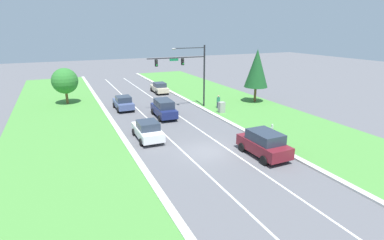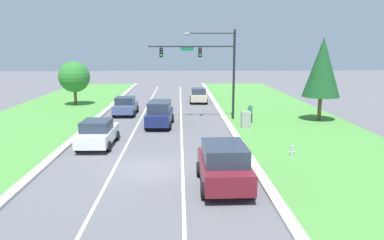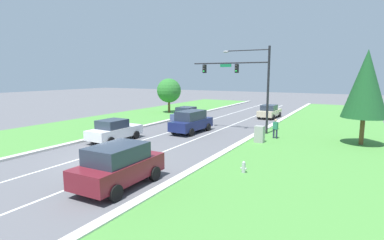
# 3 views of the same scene
# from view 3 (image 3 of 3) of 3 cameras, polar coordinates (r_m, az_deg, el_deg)

# --- Properties ---
(ground_plane) EXTENTS (160.00, 160.00, 0.00)m
(ground_plane) POSITION_cam_3_polar(r_m,az_deg,el_deg) (19.14, -16.52, -7.67)
(ground_plane) COLOR #5B5B60
(curb_strip_right) EXTENTS (0.50, 90.00, 0.15)m
(curb_strip_right) POSITION_cam_3_polar(r_m,az_deg,el_deg) (15.73, -1.68, -10.58)
(curb_strip_right) COLOR beige
(curb_strip_right) RESTS_ON ground_plane
(curb_strip_left) EXTENTS (0.50, 90.00, 0.15)m
(curb_strip_left) POSITION_cam_3_polar(r_m,az_deg,el_deg) (23.40, -26.31, -5.08)
(curb_strip_left) COLOR beige
(curb_strip_left) RESTS_ON ground_plane
(grass_verge_right) EXTENTS (10.00, 90.00, 0.08)m
(grass_verge_right) POSITION_cam_3_polar(r_m,az_deg,el_deg) (13.98, 17.71, -13.66)
(grass_verge_right) COLOR #4C8E3D
(grass_verge_right) RESTS_ON ground_plane
(grass_verge_left) EXTENTS (10.00, 90.00, 0.08)m
(grass_verge_left) POSITION_cam_3_polar(r_m,az_deg,el_deg) (27.82, -32.50, -3.56)
(grass_verge_left) COLOR #4C8E3D
(grass_verge_left) RESTS_ON ground_plane
(lane_stripe_inner_left) EXTENTS (0.14, 81.00, 0.01)m
(lane_stripe_inner_left) POSITION_cam_3_polar(r_m,az_deg,el_deg) (20.43, -20.08, -6.81)
(lane_stripe_inner_left) COLOR white
(lane_stripe_inner_left) RESTS_ON ground_plane
(lane_stripe_inner_right) EXTENTS (0.14, 81.00, 0.01)m
(lane_stripe_inner_right) POSITION_cam_3_polar(r_m,az_deg,el_deg) (17.94, -12.44, -8.60)
(lane_stripe_inner_right) COLOR white
(lane_stripe_inner_right) RESTS_ON ground_plane
(traffic_signal_mast) EXTENTS (7.40, 0.41, 7.72)m
(traffic_signal_mast) POSITION_cam_3_polar(r_m,az_deg,el_deg) (27.60, 10.08, 8.23)
(traffic_signal_mast) COLOR black
(traffic_signal_mast) RESTS_ON ground_plane
(champagne_sedan) EXTENTS (2.11, 4.58, 1.63)m
(champagne_sedan) POSITION_cam_3_polar(r_m,az_deg,el_deg) (37.99, 14.52, 1.59)
(champagne_sedan) COLOR beige
(champagne_sedan) RESTS_ON ground_plane
(slate_blue_sedan) EXTENTS (2.10, 4.25, 1.72)m
(slate_blue_sedan) POSITION_cam_3_polar(r_m,az_deg,el_deg) (33.56, -0.98, 1.06)
(slate_blue_sedan) COLOR #475684
(slate_blue_sedan) RESTS_ON ground_plane
(navy_suv) EXTENTS (2.24, 4.96, 2.02)m
(navy_suv) POSITION_cam_3_polar(r_m,az_deg,el_deg) (27.38, -0.14, -0.27)
(navy_suv) COLOR navy
(navy_suv) RESTS_ON ground_plane
(burgundy_suv) EXTENTS (2.35, 4.58, 2.02)m
(burgundy_suv) POSITION_cam_3_polar(r_m,az_deg,el_deg) (14.61, -13.81, -8.35)
(burgundy_suv) COLOR maroon
(burgundy_suv) RESTS_ON ground_plane
(white_sedan) EXTENTS (2.20, 4.66, 1.74)m
(white_sedan) POSITION_cam_3_polar(r_m,az_deg,el_deg) (24.72, -14.59, -1.90)
(white_sedan) COLOR white
(white_sedan) RESTS_ON ground_plane
(utility_cabinet) EXTENTS (0.70, 0.60, 1.36)m
(utility_cabinet) POSITION_cam_3_polar(r_m,az_deg,el_deg) (23.69, 12.72, -2.73)
(utility_cabinet) COLOR #9E9E99
(utility_cabinet) RESTS_ON ground_plane
(pedestrian) EXTENTS (0.42, 0.31, 1.69)m
(pedestrian) POSITION_cam_3_polar(r_m,az_deg,el_deg) (25.42, 15.60, -1.49)
(pedestrian) COLOR #232842
(pedestrian) RESTS_ON ground_plane
(fire_hydrant) EXTENTS (0.34, 0.20, 0.70)m
(fire_hydrant) POSITION_cam_3_polar(r_m,az_deg,el_deg) (16.37, 9.80, -8.95)
(fire_hydrant) COLOR #B7B7BC
(fire_hydrant) RESTS_ON ground_plane
(conifer_near_right_tree) EXTENTS (3.11, 3.11, 7.09)m
(conifer_near_right_tree) POSITION_cam_3_polar(r_m,az_deg,el_deg) (25.29, 30.22, 5.94)
(conifer_near_right_tree) COLOR brown
(conifer_near_right_tree) RESTS_ON ground_plane
(oak_near_left_tree) EXTENTS (3.31, 3.31, 4.78)m
(oak_near_left_tree) POSITION_cam_3_polar(r_m,az_deg,el_deg) (41.53, -4.42, 5.60)
(oak_near_left_tree) COLOR brown
(oak_near_left_tree) RESTS_ON ground_plane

